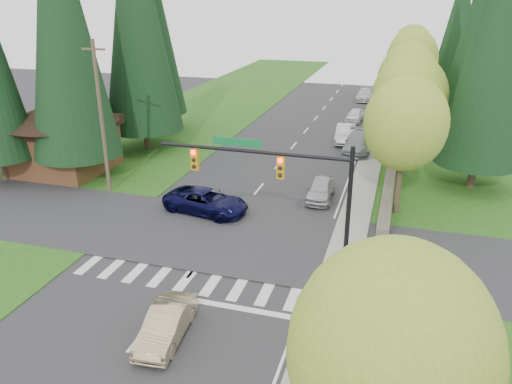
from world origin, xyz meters
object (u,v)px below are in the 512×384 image
at_px(suv_navy, 206,201).
at_px(parked_car_d, 355,115).
at_px(parked_car_c, 345,134).
at_px(parked_car_e, 365,95).
at_px(parked_car_b, 358,143).
at_px(sedan_champagne, 166,324).
at_px(parked_car_a, 321,189).

xyz_separation_m(suv_navy, parked_car_d, (6.18, 26.45, -0.09)).
xyz_separation_m(parked_car_c, parked_car_e, (0.00, 19.84, -0.04)).
distance_m(parked_car_c, parked_car_d, 8.25).
bearing_deg(parked_car_b, parked_car_c, 115.97).
distance_m(sedan_champagne, parked_car_e, 49.79).
bearing_deg(sedan_champagne, parked_car_b, 75.50).
relative_size(sedan_champagne, suv_navy, 0.73).
relative_size(parked_car_a, parked_car_b, 0.74).
relative_size(sedan_champagne, parked_car_e, 0.77).
bearing_deg(suv_navy, parked_car_b, -16.15).
relative_size(suv_navy, parked_car_e, 1.05).
xyz_separation_m(parked_car_a, parked_car_b, (1.22, 11.27, 0.11)).
height_order(parked_car_b, parked_car_c, parked_car_b).
bearing_deg(suv_navy, parked_car_c, -8.70).
xyz_separation_m(parked_car_b, parked_car_d, (-1.40, 11.05, -0.14)).
bearing_deg(parked_car_c, parked_car_e, 86.81).
relative_size(sedan_champagne, parked_car_c, 0.83).
height_order(parked_car_a, parked_car_c, parked_car_c).
distance_m(suv_navy, parked_car_e, 38.54).
xyz_separation_m(parked_car_a, parked_car_c, (-0.18, 14.07, 0.09)).
xyz_separation_m(parked_car_b, parked_car_e, (-1.40, 22.64, -0.06)).
xyz_separation_m(parked_car_d, parked_car_e, (0.00, 11.59, 0.08)).
bearing_deg(parked_car_e, parked_car_d, -91.23).
bearing_deg(suv_navy, sedan_champagne, -155.32).
bearing_deg(parked_car_d, parked_car_a, -83.98).
bearing_deg(parked_car_a, parked_car_d, 89.31).
bearing_deg(sedan_champagne, parked_car_e, 81.41).
distance_m(sedan_champagne, parked_car_d, 38.23).
distance_m(parked_car_a, parked_car_c, 14.07).
relative_size(parked_car_b, parked_car_c, 1.16).
height_order(suv_navy, parked_car_b, parked_car_b).
distance_m(parked_car_b, parked_car_c, 3.13).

